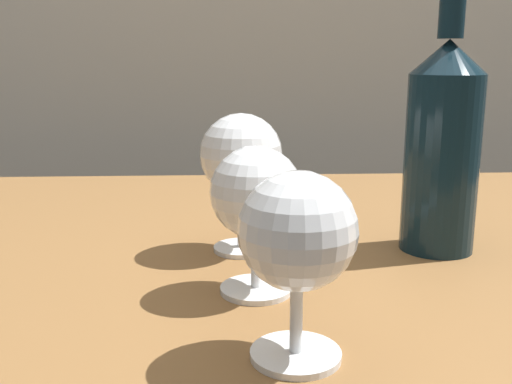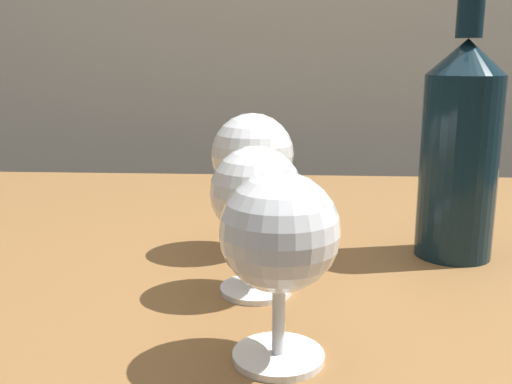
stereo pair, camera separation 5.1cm
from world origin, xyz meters
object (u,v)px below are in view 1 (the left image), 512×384
wine_glass_amber (298,236)px  wine_glass_merlot (241,156)px  wine_glass_chardonnay (256,196)px  wine_bottle (443,142)px

wine_glass_amber → wine_glass_merlot: wine_glass_merlot is taller
wine_glass_chardonnay → wine_glass_merlot: wine_glass_merlot is taller
wine_bottle → wine_glass_chardonnay: bearing=-151.0°
wine_glass_merlot → wine_bottle: 0.21m
wine_glass_amber → wine_bottle: (0.18, 0.23, 0.03)m
wine_glass_chardonnay → wine_glass_merlot: 0.12m
wine_glass_merlot → wine_glass_amber: bearing=-82.0°
wine_glass_merlot → wine_bottle: wine_bottle is taller
wine_glass_merlot → wine_bottle: (0.21, -0.00, 0.01)m
wine_glass_amber → wine_glass_chardonnay: wine_glass_amber is taller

